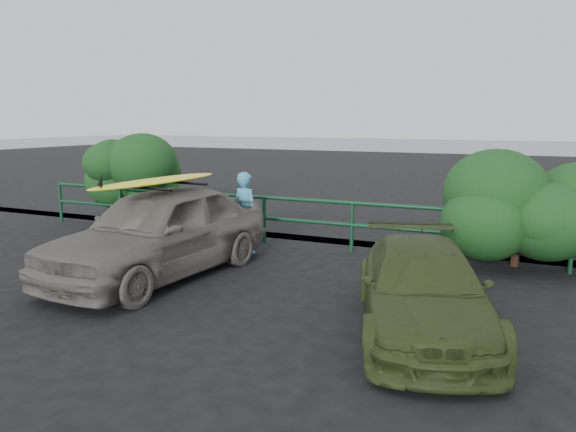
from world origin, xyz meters
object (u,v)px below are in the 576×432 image
guardrail (306,223)px  man (246,213)px  olive_vehicle (423,289)px  sedan (160,232)px  surfboard (158,181)px

guardrail → man: bearing=-133.5°
olive_vehicle → man: size_ratio=2.32×
sedan → man: bearing=81.2°
guardrail → sedan: bearing=-114.2°
olive_vehicle → man: bearing=127.6°
olive_vehicle → surfboard: (-4.60, 0.67, 1.09)m
guardrail → man: size_ratio=8.54×
sedan → guardrail: bearing=69.6°
man → guardrail: bearing=-115.9°
olive_vehicle → sedan: bearing=153.7°
man → surfboard: size_ratio=0.55×
olive_vehicle → guardrail: bearing=112.2°
guardrail → surfboard: 3.59m
sedan → surfboard: 0.87m
guardrail → sedan: sedan is taller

